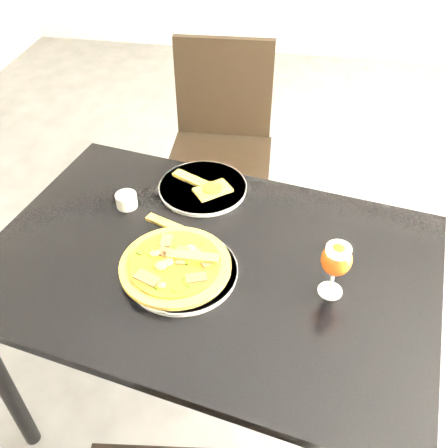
% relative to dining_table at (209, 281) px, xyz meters
% --- Properties ---
extents(ground, '(6.00, 6.00, 0.00)m').
position_rel_dining_table_xyz_m(ground, '(0.31, 0.23, -0.66)').
color(ground, '#49494C').
rests_on(ground, ground).
extents(dining_table, '(1.32, 0.99, 0.75)m').
position_rel_dining_table_xyz_m(dining_table, '(0.00, 0.00, 0.00)').
color(dining_table, black).
rests_on(dining_table, ground).
extents(chair_far, '(0.46, 0.46, 0.95)m').
position_rel_dining_table_xyz_m(chair_far, '(-0.13, 0.91, -0.14)').
color(chair_far, black).
rests_on(chair_far, ground).
extents(plate_main, '(0.39, 0.39, 0.02)m').
position_rel_dining_table_xyz_m(plate_main, '(-0.06, -0.06, 0.10)').
color(plate_main, white).
rests_on(plate_main, dining_table).
extents(pizza, '(0.29, 0.29, 0.03)m').
position_rel_dining_table_xyz_m(pizza, '(-0.07, -0.06, 0.12)').
color(pizza, olive).
rests_on(pizza, plate_main).
extents(plate_second, '(0.32, 0.32, 0.01)m').
position_rel_dining_table_xyz_m(plate_second, '(-0.08, 0.30, 0.10)').
color(plate_second, white).
rests_on(plate_second, dining_table).
extents(crust_scraps, '(0.21, 0.15, 0.02)m').
position_rel_dining_table_xyz_m(crust_scraps, '(-0.07, 0.29, 0.11)').
color(crust_scraps, olive).
rests_on(crust_scraps, plate_second).
extents(loose_crust, '(0.12, 0.07, 0.01)m').
position_rel_dining_table_xyz_m(loose_crust, '(-0.15, 0.12, 0.09)').
color(loose_crust, olive).
rests_on(loose_crust, dining_table).
extents(sauce_cup, '(0.06, 0.06, 0.04)m').
position_rel_dining_table_xyz_m(sauce_cup, '(-0.29, 0.18, 0.11)').
color(sauce_cup, beige).
rests_on(sauce_cup, dining_table).
extents(beer_glass, '(0.08, 0.08, 0.16)m').
position_rel_dining_table_xyz_m(beer_glass, '(0.32, -0.06, 0.20)').
color(beer_glass, '#B1B5BA').
rests_on(beer_glass, dining_table).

